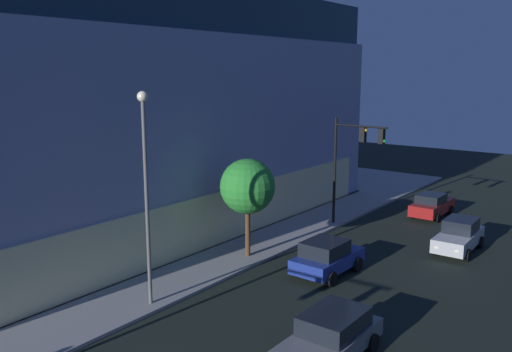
% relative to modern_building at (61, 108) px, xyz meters
% --- Properties ---
extents(modern_building, '(34.79, 30.43, 14.68)m').
position_rel_modern_building_xyz_m(modern_building, '(0.00, 0.00, 0.00)').
color(modern_building, '#4C4C51').
rests_on(modern_building, ground).
extents(traffic_light_far_corner, '(0.45, 3.64, 6.83)m').
position_rel_modern_building_xyz_m(traffic_light_far_corner, '(7.67, -19.29, -2.35)').
color(traffic_light_far_corner, black).
rests_on(traffic_light_far_corner, sidewalk_corner).
extents(street_lamp_sidewalk, '(0.44, 0.44, 8.91)m').
position_rel_modern_building_xyz_m(street_lamp_sidewalk, '(-7.93, -17.96, -1.61)').
color(street_lamp_sidewalk, '#5E5E5E').
rests_on(street_lamp_sidewalk, sidewalk_corner).
extents(sidewalk_tree, '(2.90, 2.90, 5.24)m').
position_rel_modern_building_xyz_m(sidewalk_tree, '(-0.72, -17.55, -3.36)').
color(sidewalk_tree, '#53341E').
rests_on(sidewalk_tree, sidewalk_corner).
extents(car_grey, '(4.58, 2.19, 1.66)m').
position_rel_modern_building_xyz_m(car_grey, '(-7.05, -26.15, -6.41)').
color(car_grey, slate).
rests_on(car_grey, ground).
extents(car_blue, '(4.08, 2.26, 1.76)m').
position_rel_modern_building_xyz_m(car_blue, '(-0.20, -22.07, -6.38)').
color(car_blue, navy).
rests_on(car_blue, ground).
extents(car_silver, '(4.41, 2.05, 1.79)m').
position_rel_modern_building_xyz_m(car_silver, '(7.32, -26.15, -6.39)').
color(car_silver, '#B7BABF').
rests_on(car_silver, ground).
extents(car_red, '(4.38, 1.99, 1.62)m').
position_rel_modern_building_xyz_m(car_red, '(13.57, -22.44, -6.46)').
color(car_red, maroon).
rests_on(car_red, ground).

